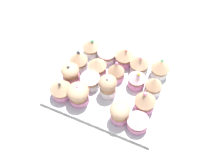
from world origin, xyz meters
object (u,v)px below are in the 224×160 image
at_px(cupcake_0, 138,121).
at_px(cupcake_7, 109,86).
at_px(cupcake_3, 160,68).
at_px(cupcake_5, 137,79).
at_px(baking_tray, 112,86).
at_px(cupcake_1, 145,101).
at_px(cupcake_4, 120,113).
at_px(cupcake_12, 97,66).
at_px(cupcake_8, 115,70).
at_px(cupcake_17, 91,47).
at_px(cupcake_13, 107,53).
at_px(cupcake_9, 125,57).
at_px(cupcake_2, 154,85).
at_px(cupcake_6, 139,64).
at_px(cupcake_15, 71,73).
at_px(cupcake_16, 78,60).
at_px(cupcake_10, 78,94).
at_px(cupcake_14, 61,89).
at_px(cupcake_11, 90,78).

relative_size(cupcake_0, cupcake_7, 0.82).
height_order(cupcake_3, cupcake_5, same).
height_order(baking_tray, cupcake_1, cupcake_1).
height_order(cupcake_4, cupcake_12, same).
distance_m(cupcake_0, cupcake_8, 0.19).
xyz_separation_m(cupcake_1, cupcake_17, (0.13, 0.24, -0.01)).
xyz_separation_m(cupcake_7, cupcake_13, (0.13, 0.06, -0.01)).
relative_size(cupcake_8, cupcake_9, 1.07).
height_order(cupcake_2, cupcake_17, cupcake_2).
bearing_deg(cupcake_2, cupcake_6, 48.90).
height_order(baking_tray, cupcake_2, cupcake_2).
relative_size(cupcake_0, cupcake_2, 0.98).
height_order(cupcake_0, cupcake_15, cupcake_15).
distance_m(cupcake_6, cupcake_16, 0.20).
height_order(cupcake_3, cupcake_13, cupcake_3).
height_order(cupcake_10, cupcake_14, cupcake_10).
bearing_deg(cupcake_12, cupcake_17, 39.37).
distance_m(cupcake_0, cupcake_2, 0.13).
relative_size(cupcake_10, cupcake_15, 1.01).
relative_size(cupcake_2, cupcake_13, 1.04).
distance_m(cupcake_5, cupcake_12, 0.13).
bearing_deg(cupcake_0, cupcake_15, 75.05).
bearing_deg(cupcake_8, cupcake_16, 93.43).
xyz_separation_m(cupcake_2, cupcake_14, (-0.13, 0.25, 0.00)).
bearing_deg(cupcake_16, cupcake_17, -9.16).
xyz_separation_m(cupcake_0, cupcake_12, (0.13, 0.19, 0.00)).
xyz_separation_m(cupcake_7, cupcake_14, (-0.07, 0.13, -0.00)).
bearing_deg(cupcake_17, baking_tray, -128.40).
bearing_deg(cupcake_8, cupcake_12, 97.03).
bearing_deg(cupcake_0, cupcake_14, 89.05).
bearing_deg(cupcake_8, cupcake_10, 152.51).
relative_size(baking_tray, cupcake_10, 4.85).
distance_m(cupcake_16, cupcake_17, 0.07).
bearing_deg(cupcake_12, cupcake_3, -68.26).
bearing_deg(cupcake_6, cupcake_15, 123.76).
bearing_deg(cupcake_12, cupcake_11, 179.19).
distance_m(cupcake_0, cupcake_16, 0.29).
bearing_deg(cupcake_9, cupcake_11, 151.60).
xyz_separation_m(cupcake_1, cupcake_6, (0.13, 0.06, -0.00)).
xyz_separation_m(cupcake_10, cupcake_11, (0.07, -0.01, -0.00)).
bearing_deg(cupcake_7, cupcake_16, 67.32).
distance_m(cupcake_8, cupcake_17, 0.13).
xyz_separation_m(cupcake_3, cupcake_9, (-0.00, 0.12, -0.00)).
distance_m(cupcake_8, cupcake_16, 0.13).
bearing_deg(cupcake_6, cupcake_3, -81.73).
bearing_deg(cupcake_6, cupcake_0, -160.62).
height_order(cupcake_1, cupcake_5, cupcake_1).
distance_m(baking_tray, cupcake_14, 0.17).
xyz_separation_m(cupcake_8, cupcake_14, (-0.13, 0.12, -0.00)).
bearing_deg(cupcake_5, cupcake_2, -91.61).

